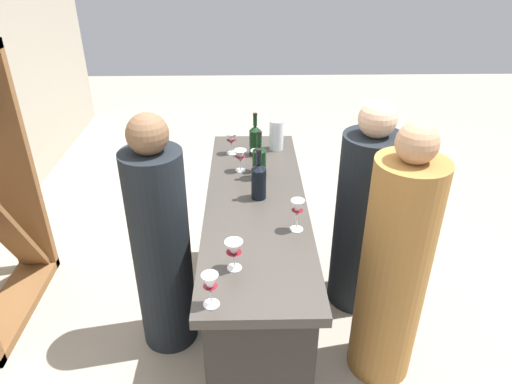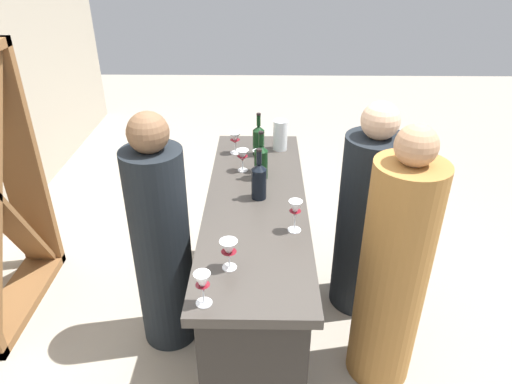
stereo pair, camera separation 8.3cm
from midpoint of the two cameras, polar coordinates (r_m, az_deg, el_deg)
ground_plane at (r=3.19m, az=-0.78°, el=-16.14°), size 12.00×12.00×0.00m
bar_counter at (r=2.86m, az=-0.85°, el=-9.27°), size 1.82×0.55×0.97m
wine_bottle_leftmost_near_black at (r=2.56m, az=-0.60°, el=1.48°), size 0.08×0.08×0.30m
wine_bottle_second_left_dark_green at (r=2.77m, az=-0.47°, el=3.82°), size 0.08×0.08×0.30m
wine_bottle_center_dark_green at (r=3.07m, az=-0.89°, el=6.40°), size 0.08×0.08×0.29m
wine_glass_near_left at (r=2.29m, az=4.01°, el=-2.12°), size 0.07×0.07×0.17m
wine_glass_near_center at (r=2.86m, az=-0.78°, el=4.33°), size 0.07×0.07×0.14m
wine_glass_near_right at (r=2.87m, az=-2.75°, el=4.29°), size 0.08×0.08×0.14m
wine_glass_far_left at (r=2.05m, az=-3.88°, el=-7.13°), size 0.08×0.08×0.14m
wine_glass_far_center at (r=3.10m, az=-3.78°, el=6.38°), size 0.08×0.08×0.14m
wine_glass_far_right at (r=1.87m, az=-6.86°, el=-11.18°), size 0.07×0.07×0.15m
water_pitcher at (r=3.16m, az=1.73°, el=6.94°), size 0.10×0.10×0.20m
person_left_guest at (r=3.08m, az=12.25°, el=-3.11°), size 0.44×0.44×1.44m
person_center_guest at (r=2.60m, az=15.49°, el=-9.15°), size 0.44×0.44×1.53m
person_server_behind at (r=2.76m, az=-12.30°, el=-6.48°), size 0.38×0.38×1.49m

